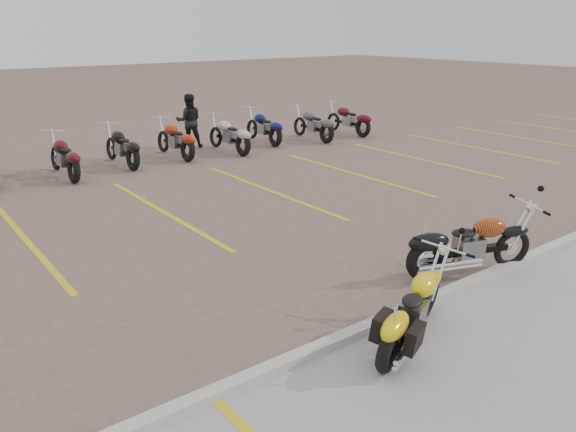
% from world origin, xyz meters
% --- Properties ---
extents(ground, '(100.00, 100.00, 0.00)m').
position_xyz_m(ground, '(0.00, 0.00, 0.00)').
color(ground, '#735C52').
rests_on(ground, ground).
extents(curb, '(60.00, 0.18, 0.12)m').
position_xyz_m(curb, '(0.00, -2.00, 0.06)').
color(curb, '#ADAAA3').
rests_on(curb, ground).
extents(parking_stripes, '(38.00, 5.50, 0.01)m').
position_xyz_m(parking_stripes, '(0.00, 4.00, 0.00)').
color(parking_stripes, gold).
rests_on(parking_stripes, ground).
extents(yellow_cruiser, '(1.91, 0.88, 0.83)m').
position_xyz_m(yellow_cruiser, '(0.12, -2.48, 0.41)').
color(yellow_cruiser, black).
rests_on(yellow_cruiser, ground).
extents(flame_cruiser, '(2.11, 0.87, 0.90)m').
position_xyz_m(flame_cruiser, '(2.40, -1.67, 0.45)').
color(flame_cruiser, black).
rests_on(flame_cruiser, ground).
extents(person_b, '(1.00, 0.91, 1.68)m').
position_xyz_m(person_b, '(3.59, 9.62, 0.84)').
color(person_b, black).
rests_on(person_b, ground).
extents(bg_bike_row, '(18.89, 2.03, 1.10)m').
position_xyz_m(bg_bike_row, '(0.07, 8.51, 0.55)').
color(bg_bike_row, black).
rests_on(bg_bike_row, ground).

